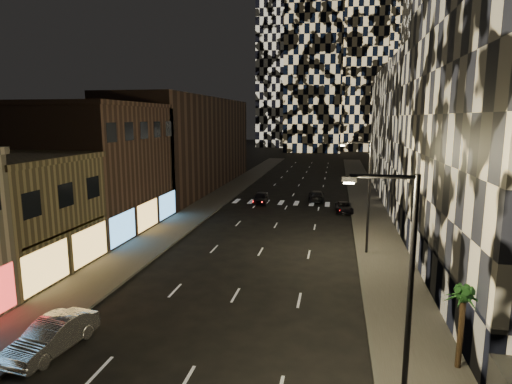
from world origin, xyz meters
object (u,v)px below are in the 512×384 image
at_px(streetlight_near, 403,284).
at_px(car_dark_rightlane, 344,207).
at_px(car_silver_parked, 53,336).
at_px(car_dark_oncoming, 316,196).
at_px(car_dark_midlane, 261,198).
at_px(streetlight_far, 366,189).
at_px(palm_tree, 463,301).

height_order(streetlight_near, car_dark_rightlane, streetlight_near).
relative_size(car_silver_parked, car_dark_oncoming, 0.96).
xyz_separation_m(car_dark_midlane, car_dark_rightlane, (10.50, -3.14, -0.17)).
bearing_deg(streetlight_far, car_dark_rightlane, 94.95).
distance_m(streetlight_far, car_dark_rightlane, 16.40).
height_order(streetlight_far, car_dark_rightlane, streetlight_far).
bearing_deg(car_dark_midlane, car_silver_parked, -99.48).
bearing_deg(car_dark_oncoming, streetlight_near, 93.57).
xyz_separation_m(streetlight_near, palm_tree, (3.15, 3.97, -2.10)).
distance_m(streetlight_near, palm_tree, 5.48).
distance_m(car_silver_parked, palm_tree, 18.77).
height_order(streetlight_near, streetlight_far, same).
bearing_deg(streetlight_far, streetlight_near, -90.00).
height_order(car_silver_parked, palm_tree, palm_tree).
height_order(streetlight_far, palm_tree, streetlight_far).
xyz_separation_m(streetlight_near, streetlight_far, (0.00, 20.00, 0.00)).
distance_m(car_dark_rightlane, palm_tree, 32.10).
relative_size(streetlight_near, car_dark_midlane, 2.01).
bearing_deg(palm_tree, streetlight_far, 101.10).
bearing_deg(streetlight_far, car_dark_oncoming, 102.59).
bearing_deg(streetlight_near, car_dark_rightlane, 92.18).
xyz_separation_m(streetlight_near, car_dark_oncoming, (-4.85, 41.74, -4.63)).
distance_m(streetlight_far, palm_tree, 16.47).
bearing_deg(car_silver_parked, car_dark_midlane, 92.17).
bearing_deg(car_dark_midlane, car_dark_rightlane, -20.69).
distance_m(car_dark_oncoming, palm_tree, 38.69).
bearing_deg(car_dark_rightlane, car_silver_parked, -116.26).
xyz_separation_m(car_dark_oncoming, car_dark_rightlane, (3.50, -6.10, -0.13)).
bearing_deg(palm_tree, car_dark_midlane, 113.31).
relative_size(car_silver_parked, car_dark_midlane, 1.07).
xyz_separation_m(car_dark_oncoming, palm_tree, (8.00, -37.77, 2.53)).
xyz_separation_m(streetlight_far, car_silver_parked, (-15.36, -17.95, -4.57)).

